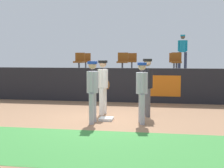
# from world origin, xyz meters

# --- Properties ---
(ground_plane) EXTENTS (60.00, 60.00, 0.00)m
(ground_plane) POSITION_xyz_m (0.00, 0.00, 0.00)
(ground_plane) COLOR #936B4C
(grass_foreground_strip) EXTENTS (18.00, 2.80, 0.01)m
(grass_foreground_strip) POSITION_xyz_m (0.00, -2.70, 0.00)
(grass_foreground_strip) COLOR #388438
(grass_foreground_strip) RESTS_ON ground_plane
(first_base) EXTENTS (0.40, 0.40, 0.08)m
(first_base) POSITION_xyz_m (0.14, 0.04, 0.04)
(first_base) COLOR white
(first_base) RESTS_ON ground_plane
(player_fielder_home) EXTENTS (0.38, 0.54, 1.77)m
(player_fielder_home) POSITION_xyz_m (-0.15, 1.01, 1.02)
(player_fielder_home) COLOR white
(player_fielder_home) RESTS_ON ground_plane
(player_runner_visitor) EXTENTS (0.39, 0.48, 1.73)m
(player_runner_visitor) POSITION_xyz_m (1.21, -0.22, 1.00)
(player_runner_visitor) COLOR #9EA3AD
(player_runner_visitor) RESTS_ON ground_plane
(player_coach_visitor) EXTENTS (0.34, 0.49, 1.76)m
(player_coach_visitor) POSITION_xyz_m (-0.17, -0.40, 1.02)
(player_coach_visitor) COLOR #9EA3AD
(player_coach_visitor) RESTS_ON ground_plane
(player_umpire) EXTENTS (0.42, 0.50, 1.82)m
(player_umpire) POSITION_xyz_m (1.29, 0.94, 1.06)
(player_umpire) COLOR #4C4C51
(player_umpire) RESTS_ON ground_plane
(field_wall) EXTENTS (18.00, 0.26, 1.42)m
(field_wall) POSITION_xyz_m (0.01, 3.94, 0.71)
(field_wall) COLOR black
(field_wall) RESTS_ON ground_plane
(bleacher_platform) EXTENTS (18.00, 4.80, 1.25)m
(bleacher_platform) POSITION_xyz_m (0.00, 6.51, 0.62)
(bleacher_platform) COLOR #59595E
(bleacher_platform) RESTS_ON ground_plane
(seat_front_center) EXTENTS (0.48, 0.44, 0.84)m
(seat_front_center) POSITION_xyz_m (-0.12, 5.38, 1.72)
(seat_front_center) COLOR #4C4C51
(seat_front_center) RESTS_ON bleacher_platform
(seat_back_right) EXTENTS (0.48, 0.44, 0.84)m
(seat_back_right) POSITION_xyz_m (2.26, 7.18, 1.72)
(seat_back_right) COLOR #4C4C51
(seat_back_right) RESTS_ON bleacher_platform
(seat_back_left) EXTENTS (0.45, 0.44, 0.84)m
(seat_back_left) POSITION_xyz_m (-2.33, 7.18, 1.72)
(seat_back_left) COLOR #4C4C51
(seat_back_left) RESTS_ON bleacher_platform
(seat_front_left) EXTENTS (0.46, 0.44, 0.84)m
(seat_front_left) POSITION_xyz_m (-2.19, 5.38, 1.72)
(seat_front_left) COLOR #4C4C51
(seat_front_left) RESTS_ON bleacher_platform
(seat_back_center) EXTENTS (0.47, 0.44, 0.84)m
(seat_back_center) POSITION_xyz_m (0.12, 7.18, 1.72)
(seat_back_center) COLOR #4C4C51
(seat_back_center) RESTS_ON bleacher_platform
(seat_front_right) EXTENTS (0.44, 0.44, 0.84)m
(seat_front_right) POSITION_xyz_m (2.32, 5.38, 1.72)
(seat_front_right) COLOR #4C4C51
(seat_front_right) RESTS_ON bleacher_platform
(spectator_hooded) EXTENTS (0.51, 0.37, 1.82)m
(spectator_hooded) POSITION_xyz_m (2.73, 8.36, 2.31)
(spectator_hooded) COLOR #33384C
(spectator_hooded) RESTS_ON bleacher_platform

